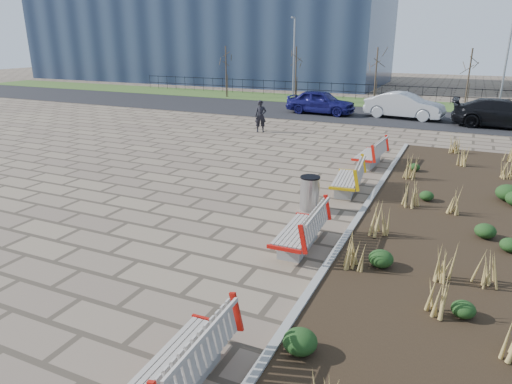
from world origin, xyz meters
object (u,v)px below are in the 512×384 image
at_px(bench_d, 369,153).
at_px(lamp_east, 506,65).
at_px(bench_b, 299,228).
at_px(pedestrian, 261,116).
at_px(car_blue, 321,102).
at_px(car_silver, 404,106).
at_px(bench_a, 178,357).
at_px(lamp_west, 294,61).
at_px(litter_bin, 310,194).
at_px(bench_c, 347,177).
at_px(car_black, 503,114).

height_order(bench_d, lamp_east, lamp_east).
xyz_separation_m(bench_b, pedestrian, (-6.49, 12.29, 0.32)).
distance_m(car_blue, car_silver, 5.12).
relative_size(bench_a, bench_b, 1.00).
bearing_deg(bench_b, pedestrian, 115.89).
relative_size(bench_a, car_blue, 0.48).
xyz_separation_m(pedestrian, lamp_west, (-2.51, 11.59, 2.22)).
distance_m(bench_d, lamp_east, 16.81).
height_order(bench_b, litter_bin, bench_b).
bearing_deg(bench_c, bench_b, -96.26).
distance_m(bench_a, litter_bin, 7.44).
relative_size(litter_bin, lamp_west, 0.16).
bearing_deg(lamp_west, car_black, -19.91).
relative_size(bench_b, bench_d, 1.00).
height_order(pedestrian, car_silver, pedestrian).
xyz_separation_m(bench_b, litter_bin, (-0.55, 2.46, -0.01)).
height_order(bench_a, bench_d, same).
xyz_separation_m(bench_d, litter_bin, (-0.55, -5.58, -0.01)).
bearing_deg(bench_a, litter_bin, 93.16).
xyz_separation_m(pedestrian, lamp_east, (11.49, 11.59, 2.22)).
height_order(bench_b, car_silver, car_silver).
bearing_deg(pedestrian, lamp_east, 21.11).
xyz_separation_m(car_black, lamp_east, (0.01, 5.07, 2.26)).
height_order(car_black, lamp_west, lamp_west).
distance_m(bench_c, car_blue, 15.70).
relative_size(bench_c, bench_d, 1.00).
distance_m(bench_a, car_blue, 24.79).
distance_m(car_blue, car_black, 10.39).
distance_m(bench_c, pedestrian, 10.15).
height_order(bench_b, lamp_west, lamp_west).
bearing_deg(car_silver, bench_a, -171.63).
distance_m(car_silver, lamp_west, 9.94).
relative_size(bench_c, car_black, 0.40).
bearing_deg(car_black, lamp_west, 70.97).
bearing_deg(litter_bin, car_blue, 106.08).
height_order(car_blue, lamp_east, lamp_east).
bearing_deg(bench_a, car_black, 77.06).
distance_m(bench_a, lamp_west, 30.32).
distance_m(pedestrian, lamp_east, 16.48).
xyz_separation_m(bench_c, car_blue, (-5.39, 14.74, 0.26)).
relative_size(bench_a, lamp_west, 0.35).
height_order(bench_c, car_blue, car_blue).
relative_size(bench_b, lamp_east, 0.35).
xyz_separation_m(bench_c, lamp_west, (-9.00, 19.39, 2.54)).
bearing_deg(pedestrian, car_blue, 56.80).
bearing_deg(bench_d, lamp_west, 123.44).
distance_m(bench_b, bench_c, 4.50).
xyz_separation_m(litter_bin, car_silver, (0.27, 17.23, 0.29)).
bearing_deg(bench_c, car_blue, 103.81).
bearing_deg(lamp_east, car_black, -90.07).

